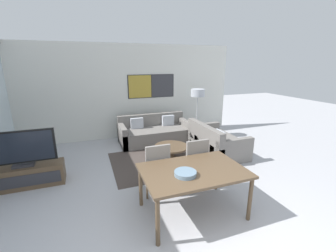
{
  "coord_description": "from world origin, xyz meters",
  "views": [
    {
      "loc": [
        -1.13,
        -1.66,
        2.27
      ],
      "look_at": [
        0.48,
        2.68,
        0.95
      ],
      "focal_mm": 24.0,
      "sensor_mm": 36.0,
      "label": 1
    }
  ],
  "objects_px": {
    "dining_table": "(193,174)",
    "floor_lamp": "(198,96)",
    "fruit_bowl": "(185,173)",
    "sofa_main": "(154,133)",
    "tv_console": "(26,176)",
    "dining_chair_left": "(156,166)",
    "dining_chair_centre": "(194,160)",
    "television": "(21,149)",
    "coffee_table": "(171,149)",
    "sofa_side": "(215,143)"
  },
  "relations": [
    {
      "from": "coffee_table",
      "to": "floor_lamp",
      "type": "height_order",
      "value": "floor_lamp"
    },
    {
      "from": "floor_lamp",
      "to": "dining_chair_centre",
      "type": "bearing_deg",
      "value": -118.28
    },
    {
      "from": "television",
      "to": "coffee_table",
      "type": "relative_size",
      "value": 1.44
    },
    {
      "from": "sofa_side",
      "to": "dining_chair_left",
      "type": "bearing_deg",
      "value": 122.42
    },
    {
      "from": "sofa_side",
      "to": "fruit_bowl",
      "type": "bearing_deg",
      "value": 139.19
    },
    {
      "from": "sofa_side",
      "to": "floor_lamp",
      "type": "relative_size",
      "value": 1.05
    },
    {
      "from": "fruit_bowl",
      "to": "sofa_side",
      "type": "bearing_deg",
      "value": 49.19
    },
    {
      "from": "dining_table",
      "to": "floor_lamp",
      "type": "relative_size",
      "value": 1.02
    },
    {
      "from": "tv_console",
      "to": "dining_chair_left",
      "type": "height_order",
      "value": "dining_chair_left"
    },
    {
      "from": "dining_chair_left",
      "to": "floor_lamp",
      "type": "height_order",
      "value": "floor_lamp"
    },
    {
      "from": "tv_console",
      "to": "sofa_side",
      "type": "xyz_separation_m",
      "value": [
        4.2,
        0.17,
        0.06
      ]
    },
    {
      "from": "sofa_side",
      "to": "dining_chair_centre",
      "type": "xyz_separation_m",
      "value": [
        -1.23,
        -1.25,
        0.26
      ]
    },
    {
      "from": "tv_console",
      "to": "coffee_table",
      "type": "relative_size",
      "value": 1.65
    },
    {
      "from": "television",
      "to": "floor_lamp",
      "type": "bearing_deg",
      "value": 18.99
    },
    {
      "from": "sofa_main",
      "to": "dining_chair_centre",
      "type": "bearing_deg",
      "value": -90.71
    },
    {
      "from": "coffee_table",
      "to": "sofa_main",
      "type": "bearing_deg",
      "value": 90.0
    },
    {
      "from": "tv_console",
      "to": "fruit_bowl",
      "type": "relative_size",
      "value": 4.21
    },
    {
      "from": "dining_table",
      "to": "dining_chair_centre",
      "type": "bearing_deg",
      "value": 62.23
    },
    {
      "from": "television",
      "to": "sofa_main",
      "type": "distance_m",
      "value": 3.41
    },
    {
      "from": "coffee_table",
      "to": "dining_chair_left",
      "type": "bearing_deg",
      "value": -121.58
    },
    {
      "from": "fruit_bowl",
      "to": "dining_table",
      "type": "bearing_deg",
      "value": 32.36
    },
    {
      "from": "coffee_table",
      "to": "dining_table",
      "type": "relative_size",
      "value": 0.53
    },
    {
      "from": "television",
      "to": "fruit_bowl",
      "type": "height_order",
      "value": "television"
    },
    {
      "from": "tv_console",
      "to": "dining_table",
      "type": "relative_size",
      "value": 0.87
    },
    {
      "from": "dining_chair_centre",
      "to": "fruit_bowl",
      "type": "height_order",
      "value": "dining_chair_centre"
    },
    {
      "from": "tv_console",
      "to": "dining_table",
      "type": "distance_m",
      "value": 3.18
    },
    {
      "from": "coffee_table",
      "to": "fruit_bowl",
      "type": "distance_m",
      "value": 2.21
    },
    {
      "from": "dining_chair_left",
      "to": "floor_lamp",
      "type": "distance_m",
      "value": 3.44
    },
    {
      "from": "television",
      "to": "sofa_side",
      "type": "height_order",
      "value": "television"
    },
    {
      "from": "tv_console",
      "to": "dining_chair_left",
      "type": "bearing_deg",
      "value": -25.93
    },
    {
      "from": "coffee_table",
      "to": "dining_chair_centre",
      "type": "xyz_separation_m",
      "value": [
        -0.03,
        -1.25,
        0.26
      ]
    },
    {
      "from": "dining_chair_left",
      "to": "fruit_bowl",
      "type": "relative_size",
      "value": 3.02
    },
    {
      "from": "television",
      "to": "dining_chair_centre",
      "type": "height_order",
      "value": "television"
    },
    {
      "from": "sofa_main",
      "to": "coffee_table",
      "type": "distance_m",
      "value": 1.4
    },
    {
      "from": "dining_chair_left",
      "to": "floor_lamp",
      "type": "xyz_separation_m",
      "value": [
        2.13,
        2.58,
        0.78
      ]
    },
    {
      "from": "coffee_table",
      "to": "dining_table",
      "type": "distance_m",
      "value": 2.03
    },
    {
      "from": "tv_console",
      "to": "sofa_main",
      "type": "relative_size",
      "value": 0.66
    },
    {
      "from": "dining_chair_left",
      "to": "dining_table",
      "type": "bearing_deg",
      "value": -62.38
    },
    {
      "from": "dining_table",
      "to": "sofa_main",
      "type": "bearing_deg",
      "value": 83.19
    },
    {
      "from": "dining_chair_left",
      "to": "tv_console",
      "type": "bearing_deg",
      "value": 154.07
    },
    {
      "from": "television",
      "to": "dining_table",
      "type": "xyz_separation_m",
      "value": [
        2.6,
        -1.79,
        -0.09
      ]
    },
    {
      "from": "sofa_main",
      "to": "floor_lamp",
      "type": "height_order",
      "value": "floor_lamp"
    },
    {
      "from": "dining_table",
      "to": "dining_chair_left",
      "type": "relative_size",
      "value": 1.61
    },
    {
      "from": "sofa_main",
      "to": "fruit_bowl",
      "type": "relative_size",
      "value": 6.41
    },
    {
      "from": "television",
      "to": "floor_lamp",
      "type": "height_order",
      "value": "floor_lamp"
    },
    {
      "from": "sofa_main",
      "to": "floor_lamp",
      "type": "relative_size",
      "value": 1.35
    },
    {
      "from": "coffee_table",
      "to": "dining_table",
      "type": "xyz_separation_m",
      "value": [
        -0.4,
        -1.95,
        0.39
      ]
    },
    {
      "from": "dining_chair_centre",
      "to": "floor_lamp",
      "type": "xyz_separation_m",
      "value": [
        1.39,
        2.59,
        0.78
      ]
    },
    {
      "from": "television",
      "to": "dining_chair_left",
      "type": "relative_size",
      "value": 1.22
    },
    {
      "from": "dining_table",
      "to": "dining_chair_centre",
      "type": "xyz_separation_m",
      "value": [
        0.37,
        0.7,
        -0.13
      ]
    }
  ]
}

